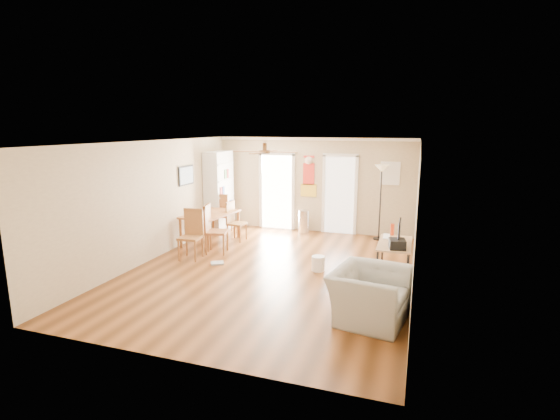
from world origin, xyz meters
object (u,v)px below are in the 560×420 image
(dining_chair_right_b, at_px, (217,229))
(torchiere_lamp, at_px, (380,203))
(dining_table, at_px, (211,228))
(printer, at_px, (397,244))
(wastebasket_a, at_px, (318,263))
(armchair, at_px, (369,295))
(bookshelf, at_px, (219,191))
(trash_can, at_px, (304,222))
(dining_chair_right_a, at_px, (237,221))
(dining_chair_far, at_px, (222,213))
(computer_desk, at_px, (394,259))
(dining_chair_near, at_px, (190,235))

(dining_chair_right_b, relative_size, torchiere_lamp, 0.58)
(dining_table, xyz_separation_m, printer, (4.60, -1.38, 0.37))
(wastebasket_a, relative_size, armchair, 0.26)
(armchair, bearing_deg, bookshelf, 57.40)
(trash_can, bearing_deg, dining_chair_right_a, -138.21)
(dining_table, relative_size, trash_can, 2.37)
(trash_can, relative_size, wastebasket_a, 2.09)
(torchiere_lamp, bearing_deg, printer, -78.98)
(dining_chair_far, bearing_deg, dining_chair_right_a, 130.26)
(armchair, bearing_deg, printer, 0.04)
(trash_can, xyz_separation_m, torchiere_lamp, (2.03, -0.02, 0.65))
(dining_table, xyz_separation_m, dining_chair_right_a, (0.55, 0.38, 0.12))
(torchiere_lamp, height_order, computer_desk, torchiere_lamp)
(dining_chair_near, bearing_deg, dining_table, 93.82)
(dining_chair_right_b, bearing_deg, torchiere_lamp, -68.62)
(dining_chair_right_a, bearing_deg, dining_chair_near, 172.74)
(dining_table, distance_m, dining_chair_right_a, 0.68)
(torchiere_lamp, xyz_separation_m, wastebasket_a, (-0.94, -2.84, -0.82))
(dining_chair_far, relative_size, armchair, 0.92)
(dining_chair_far, bearing_deg, dining_chair_right_b, 103.75)
(printer, bearing_deg, dining_table, 153.49)
(bookshelf, height_order, dining_chair_right_b, bookshelf)
(dining_table, relative_size, dining_chair_near, 1.38)
(torchiere_lamp, distance_m, computer_desk, 2.75)
(bookshelf, xyz_separation_m, armchair, (4.66, -4.29, -0.72))
(dining_table, relative_size, armchair, 1.26)
(dining_table, bearing_deg, dining_chair_near, -81.28)
(computer_desk, distance_m, armchair, 2.10)
(trash_can, bearing_deg, dining_table, -140.06)
(dining_chair_right_b, xyz_separation_m, printer, (4.05, -0.63, 0.19))
(dining_chair_near, distance_m, computer_desk, 4.35)
(dining_chair_near, xyz_separation_m, trash_can, (1.78, 3.00, -0.23))
(dining_chair_right_b, distance_m, dining_chair_far, 1.90)
(dining_chair_far, bearing_deg, dining_table, 91.05)
(bookshelf, height_order, armchair, bookshelf)
(trash_can, distance_m, computer_desk, 3.68)
(dining_chair_near, bearing_deg, dining_chair_right_a, 73.82)
(dining_chair_right_b, bearing_deg, bookshelf, 11.60)
(dining_table, height_order, dining_chair_far, dining_chair_far)
(bookshelf, bearing_deg, wastebasket_a, -22.22)
(dining_chair_near, bearing_deg, torchiere_lamp, 33.15)
(dining_chair_right_a, height_order, dining_chair_right_b, dining_chair_right_b)
(printer, bearing_deg, dining_chair_right_a, 146.71)
(dining_chair_right_a, distance_m, dining_chair_right_b, 1.13)
(bookshelf, bearing_deg, armchair, -29.62)
(dining_table, xyz_separation_m, dining_chair_near, (0.21, -1.34, 0.17))
(dining_chair_right_b, height_order, computer_desk, dining_chair_right_b)
(trash_can, bearing_deg, dining_chair_far, -163.22)
(bookshelf, height_order, dining_table, bookshelf)
(dining_chair_near, distance_m, dining_chair_far, 2.39)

